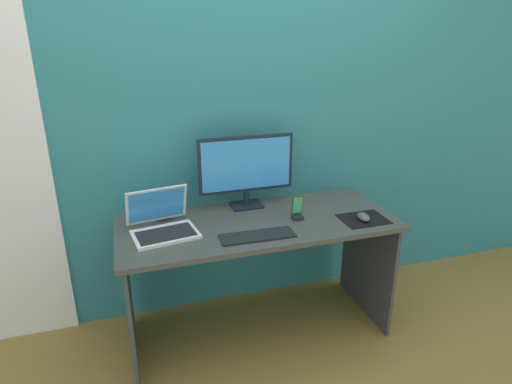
% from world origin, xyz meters
% --- Properties ---
extents(ground_plane, '(8.00, 8.00, 0.00)m').
position_xyz_m(ground_plane, '(0.00, 0.00, 0.00)').
color(ground_plane, olive).
extents(wall_back, '(6.00, 0.04, 2.50)m').
position_xyz_m(wall_back, '(0.00, 0.40, 1.25)').
color(wall_back, teal).
rests_on(wall_back, ground_plane).
extents(desk, '(1.51, 0.62, 0.72)m').
position_xyz_m(desk, '(0.00, 0.00, 0.58)').
color(desk, '#3F413B').
rests_on(desk, ground_plane).
extents(monitor, '(0.55, 0.14, 0.42)m').
position_xyz_m(monitor, '(0.00, 0.22, 0.95)').
color(monitor, black).
rests_on(monitor, desk).
extents(laptop, '(0.36, 0.33, 0.22)m').
position_xyz_m(laptop, '(-0.51, 0.01, 0.76)').
color(laptop, silver).
rests_on(laptop, desk).
extents(fishbowl, '(0.15, 0.15, 0.15)m').
position_xyz_m(fishbowl, '(-0.49, 0.21, 0.79)').
color(fishbowl, silver).
rests_on(fishbowl, desk).
extents(keyboard_external, '(0.38, 0.13, 0.01)m').
position_xyz_m(keyboard_external, '(-0.06, -0.18, 0.72)').
color(keyboard_external, black).
rests_on(keyboard_external, desk).
extents(mousepad, '(0.25, 0.20, 0.00)m').
position_xyz_m(mousepad, '(0.56, -0.15, 0.72)').
color(mousepad, black).
rests_on(mousepad, desk).
extents(mouse, '(0.07, 0.10, 0.04)m').
position_xyz_m(mouse, '(0.55, -0.16, 0.74)').
color(mouse, '#504E51').
rests_on(mouse, mousepad).
extents(phone_in_dock, '(0.06, 0.05, 0.14)m').
position_xyz_m(phone_in_dock, '(0.22, -0.03, 0.77)').
color(phone_in_dock, black).
rests_on(phone_in_dock, desk).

